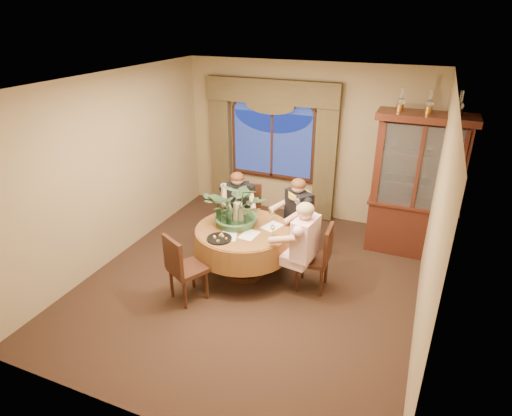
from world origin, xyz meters
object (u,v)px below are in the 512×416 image
at_px(oil_lamp_left, 401,99).
at_px(oil_lamp_center, 430,101).
at_px(china_cabinet, 415,187).
at_px(wine_bottle_3, 229,212).
at_px(oil_lamp_right, 460,103).
at_px(olive_bowl, 244,228).
at_px(stoneware_vase, 238,213).
at_px(centerpiece_plant, 239,185).
at_px(person_pink, 305,250).
at_px(wine_bottle_1, 229,208).
at_px(person_back, 238,209).
at_px(chair_right, 313,257).
at_px(wine_bottle_2, 229,217).
at_px(chair_back_right, 294,223).
at_px(wine_bottle_0, 219,215).
at_px(person_scarf, 298,219).
at_px(dining_table, 243,251).
at_px(chair_back, 248,216).
at_px(chair_front_left, 188,267).

distance_m(oil_lamp_left, oil_lamp_center, 0.39).
distance_m(china_cabinet, wine_bottle_3, 2.86).
height_order(oil_lamp_right, olive_bowl, oil_lamp_right).
distance_m(oil_lamp_center, stoneware_vase, 3.12).
bearing_deg(centerpiece_plant, wine_bottle_3, -179.99).
relative_size(person_pink, olive_bowl, 8.86).
bearing_deg(wine_bottle_1, person_back, 102.74).
bearing_deg(chair_right, stoneware_vase, 82.73).
height_order(oil_lamp_left, centerpiece_plant, oil_lamp_left).
relative_size(centerpiece_plant, wine_bottle_2, 3.16).
relative_size(chair_back_right, wine_bottle_0, 2.91).
height_order(oil_lamp_center, person_pink, oil_lamp_center).
bearing_deg(olive_bowl, chair_right, 4.29).
distance_m(chair_right, wine_bottle_3, 1.35).
xyz_separation_m(person_scarf, wine_bottle_1, (-0.90, -0.54, 0.25)).
distance_m(dining_table, olive_bowl, 0.40).
relative_size(oil_lamp_center, person_scarf, 0.26).
xyz_separation_m(oil_lamp_left, person_pink, (-0.83, -1.74, -1.73)).
bearing_deg(person_back, dining_table, 90.00).
relative_size(centerpiece_plant, wine_bottle_1, 3.16).
bearing_deg(chair_back, olive_bowl, 90.76).
bearing_deg(wine_bottle_3, olive_bowl, -24.13).
distance_m(china_cabinet, person_scarf, 1.86).
height_order(person_scarf, olive_bowl, person_scarf).
xyz_separation_m(person_pink, wine_bottle_3, (-1.21, 0.24, 0.23)).
relative_size(oil_lamp_left, chair_right, 0.35).
height_order(centerpiece_plant, wine_bottle_1, centerpiece_plant).
xyz_separation_m(dining_table, wine_bottle_1, (-0.31, 0.20, 0.54)).
bearing_deg(person_scarf, stoneware_vase, 77.90).
distance_m(person_back, wine_bottle_3, 0.77).
bearing_deg(olive_bowl, oil_lamp_center, 37.18).
bearing_deg(chair_back, wine_bottle_2, 77.96).
bearing_deg(chair_front_left, wine_bottle_2, 100.16).
xyz_separation_m(chair_front_left, wine_bottle_1, (0.12, 1.03, 0.44)).
distance_m(oil_lamp_right, wine_bottle_1, 3.53).
height_order(chair_back, person_back, person_back).
xyz_separation_m(chair_right, wine_bottle_3, (-1.28, 0.05, 0.44)).
xyz_separation_m(oil_lamp_left, person_scarf, (-1.19, -0.86, -1.74)).
bearing_deg(wine_bottle_2, chair_front_left, -107.52).
relative_size(oil_lamp_right, centerpiece_plant, 0.33).
height_order(centerpiece_plant, wine_bottle_0, centerpiece_plant).
bearing_deg(centerpiece_plant, chair_front_left, -110.05).
distance_m(person_back, wine_bottle_1, 0.66).
height_order(china_cabinet, person_scarf, china_cabinet).
xyz_separation_m(oil_lamp_left, centerpiece_plant, (-1.88, -1.50, -1.05)).
relative_size(wine_bottle_0, wine_bottle_2, 1.00).
distance_m(china_cabinet, oil_lamp_center, 1.29).
bearing_deg(centerpiece_plant, stoneware_vase, 130.39).
height_order(olive_bowl, wine_bottle_3, wine_bottle_3).
distance_m(dining_table, person_back, 0.94).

